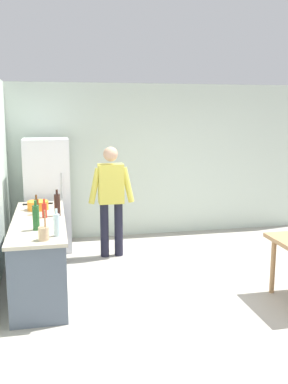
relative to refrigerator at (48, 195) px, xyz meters
The scene contains 12 objects.
ground_plane 3.19m from the refrigerator, 51.63° to the right, with size 14.00×14.00×0.00m, color #9E998E.
wall_back 2.04m from the refrigerator, 17.53° to the left, with size 6.40×0.12×2.70m, color silver.
kitchen_counter 1.66m from the refrigerator, 93.58° to the right, with size 0.64×2.20×0.90m.
refrigerator is the anchor object (origin of this frame).
person 1.10m from the refrigerator, 30.23° to the right, with size 0.70×0.22×1.70m.
cooking_pot 1.06m from the refrigerator, 96.55° to the right, with size 0.40×0.28×0.12m.
utensil_jar 2.52m from the refrigerator, 90.42° to the right, with size 0.11×0.11×0.32m.
bottle_sauce_red 1.53m from the refrigerator, 90.98° to the right, with size 0.06×0.06×0.24m.
bottle_wine_dark 1.47m from the refrigerator, 84.70° to the right, with size 0.08×0.08×0.34m.
bottle_beer_brown 1.34m from the refrigerator, 95.44° to the right, with size 0.06×0.06×0.26m.
bottle_wine_green 2.11m from the refrigerator, 92.95° to the right, with size 0.08×0.08×0.34m.
bottle_water_clear 2.40m from the refrigerator, 87.23° to the right, with size 0.07×0.07×0.30m.
Camera 1 is at (-1.80, -4.52, 2.20)m, focal length 40.13 mm.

